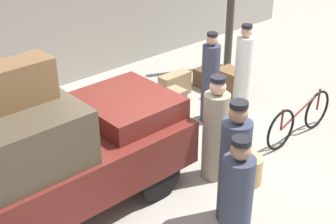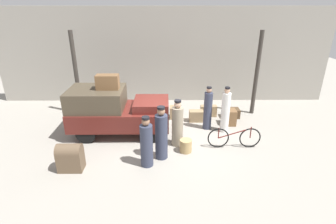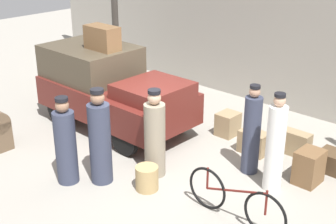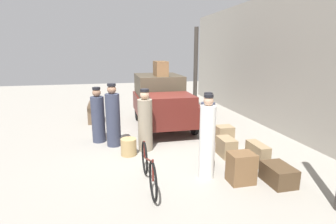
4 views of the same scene
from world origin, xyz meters
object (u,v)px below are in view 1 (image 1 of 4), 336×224
Objects in this scene: conductor_in_dark_uniform at (234,168)px; trunk_wicker_pale at (122,110)px; porter_with_bicycle at (215,133)px; porter_lifting_near_truck at (236,202)px; truck at (45,153)px; trunk_on_truck_roof at (19,82)px; wicker_basket at (249,170)px; suitcase_tan_flat at (230,84)px; bicycle at (300,119)px; trunk_large_brown at (175,85)px; trunk_umber_medium at (170,103)px; porter_standing_middle at (210,82)px; porter_carrying_trunk at (243,75)px; suitcase_black_upright at (211,76)px.

conductor_in_dark_uniform is 3.23m from trunk_wicker_pale.
porter_with_bicycle reaches higher than porter_lifting_near_truck.
truck is 4.54× the size of trunk_on_truck_roof.
wicker_basket is 1.06m from conductor_in_dark_uniform.
wicker_basket is 0.26× the size of porter_with_bicycle.
truck is at bearing -171.00° from suitcase_tan_flat.
bicycle is 2.74m from trunk_large_brown.
porter_with_bicycle is at bearing -20.53° from trunk_on_truck_roof.
suitcase_tan_flat is 5.06m from trunk_on_truck_roof.
conductor_in_dark_uniform is 3.47× the size of trunk_wicker_pale.
bicycle is 1.99m from porter_with_bicycle.
suitcase_tan_flat is at bearing 41.62° from conductor_in_dark_uniform.
bicycle is 1.09× the size of porter_with_bicycle.
conductor_in_dark_uniform is at bearing -138.38° from suitcase_tan_flat.
conductor_in_dark_uniform is 3.91m from trunk_large_brown.
suitcase_tan_flat is at bearing -47.68° from trunk_large_brown.
wicker_basket is 1.55m from porter_lifting_near_truck.
porter_with_bicycle is 2.91× the size of trunk_umber_medium.
truck is at bearing 134.90° from conductor_in_dark_uniform.
porter_lifting_near_truck is at bearing -123.34° from trunk_large_brown.
porter_lifting_near_truck is 2.57× the size of suitcase_tan_flat.
porter_standing_middle is 1.03× the size of porter_with_bicycle.
porter_standing_middle is 0.96× the size of porter_carrying_trunk.
porter_lifting_near_truck is at bearing -160.51° from bicycle.
truck is 3.54m from porter_standing_middle.
bicycle is 3.56× the size of trunk_wicker_pale.
trunk_wicker_pale reaches higher than trunk_large_brown.
trunk_on_truck_roof is (-2.45, -1.39, 1.77)m from trunk_wicker_pale.
porter_carrying_trunk reaches higher than porter_with_bicycle.
trunk_umber_medium is at bearing 63.06° from conductor_in_dark_uniform.
suitcase_black_upright is at bearing 16.87° from truck.
porter_carrying_trunk reaches higher than conductor_in_dark_uniform.
trunk_umber_medium is (-0.60, -0.52, -0.01)m from trunk_large_brown.
trunk_umber_medium is (1.85, 3.21, -0.51)m from porter_lifting_near_truck.
bicycle reaches higher than trunk_umber_medium.
trunk_large_brown is at bearing 132.32° from suitcase_tan_flat.
truck is 3.40m from trunk_umber_medium.
wicker_basket is 2.51m from trunk_umber_medium.
bicycle is 3.21m from trunk_wicker_pale.
bicycle is 3.11m from porter_lifting_near_truck.
conductor_in_dark_uniform is 3.08× the size of trunk_umber_medium.
conductor_in_dark_uniform reaches higher than suitcase_tan_flat.
trunk_large_brown is at bearing 59.25° from porter_with_bicycle.
trunk_on_truck_roof is (-3.94, -1.55, 1.78)m from trunk_large_brown.
trunk_wicker_pale is at bearing 31.65° from truck.
trunk_wicker_pale is (0.52, 3.14, -0.55)m from conductor_in_dark_uniform.
conductor_in_dark_uniform is at bearing -166.17° from bicycle.
porter_carrying_trunk is 2.56× the size of trunk_large_brown.
trunk_large_brown is at bearing 40.97° from trunk_umber_medium.
trunk_on_truck_roof reaches higher than wicker_basket.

